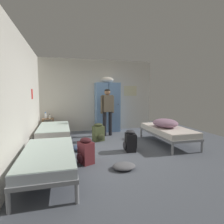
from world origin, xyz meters
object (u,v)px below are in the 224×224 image
lotion_bottle (50,116)px  bed_right (167,131)px  water_bottle (45,116)px  backpack_maroon (86,151)px  locker_bank (107,106)px  shelf_unit (48,125)px  backpack_black (130,141)px  bed_left_front (48,156)px  bedding_heap (165,123)px  clothes_pile_denim (81,148)px  backpack_olive (99,133)px  person_traveler (107,108)px  bed_left_rear (54,130)px  clothes_pile_grey (124,166)px

lotion_bottle → bed_right: bearing=-32.6°
water_bottle → backpack_maroon: (1.04, -3.11, -0.41)m
locker_bank → lotion_bottle: size_ratio=12.29×
shelf_unit → backpack_black: size_ratio=1.04×
bed_left_front → water_bottle: size_ratio=8.49×
bed_right → bedding_heap: size_ratio=2.36×
backpack_black → clothes_pile_denim: backpack_black is taller
bed_left_front → bed_right: bearing=23.3°
bedding_heap → backpack_olive: 2.02m
person_traveler → backpack_olive: bearing=-125.4°
shelf_unit → lotion_bottle: size_ratio=3.38×
shelf_unit → water_bottle: water_bottle is taller
bedding_heap → backpack_maroon: size_ratio=1.46×
bed_left_rear → locker_bank: bearing=30.4°
water_bottle → lotion_bottle: bearing=-21.8°
backpack_black → backpack_maroon: (-1.20, -0.54, 0.00)m
bed_left_rear → backpack_maroon: 2.07m
person_traveler → lotion_bottle: bearing=159.4°
bedding_heap → locker_bank: bearing=119.6°
lotion_bottle → locker_bank: bearing=0.5°
bed_left_front → lotion_bottle: bearing=92.9°
backpack_maroon → clothes_pile_denim: size_ratio=1.27×
backpack_olive → clothes_pile_grey: bearing=-87.8°
bedding_heap → clothes_pile_grey: (-1.73, -1.42, -0.55)m
bed_left_rear → bed_right: (3.20, -1.05, 0.00)m
backpack_black → backpack_olive: same height
bed_left_rear → clothes_pile_denim: bed_left_rear is taller
bed_left_rear → backpack_olive: (1.32, -0.22, -0.12)m
backpack_olive → water_bottle: bearing=139.9°
shelf_unit → locker_bank: bearing=-0.6°
bed_left_rear → clothes_pile_grey: bearing=-60.0°
person_traveler → clothes_pile_denim: 1.97m
water_bottle → bed_right: bearing=-32.2°
person_traveler → water_bottle: 2.24m
lotion_bottle → clothes_pile_grey: lotion_bottle is taller
backpack_black → backpack_olive: bearing=116.5°
lotion_bottle → clothes_pile_denim: (0.87, -2.11, -0.58)m
person_traveler → backpack_maroon: person_traveler is taller
lotion_bottle → backpack_maroon: lotion_bottle is taller
bed_left_front → water_bottle: bearing=95.2°
bed_right → water_bottle: water_bottle is taller
bedding_heap → backpack_black: size_ratio=1.46×
bedding_heap → backpack_olive: bearing=156.3°
person_traveler → backpack_olive: person_traveler is taller
bed_left_rear → person_traveler: 1.88m
bed_right → backpack_maroon: bearing=-160.3°
clothes_pile_denim → person_traveler: bearing=52.8°
water_bottle → backpack_black: 3.43m
lotion_bottle → backpack_maroon: bearing=-73.8°
bed_left_front → water_bottle: 3.62m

